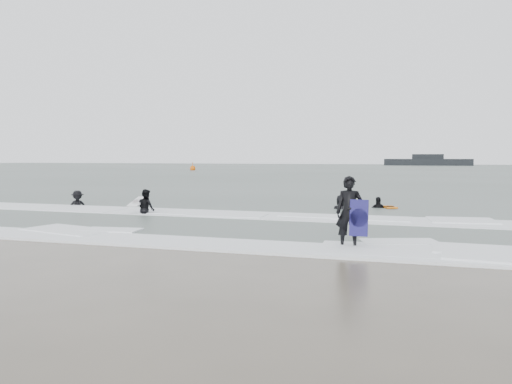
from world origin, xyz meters
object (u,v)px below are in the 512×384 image
(surfer_wading, at_px, (146,215))
(surfer_breaker, at_px, (78,207))
(surfer_centre, at_px, (349,248))
(buoy, at_px, (193,168))
(vessel_horizon, at_px, (428,161))
(surfer_right_far, at_px, (341,210))
(surfer_right_near, at_px, (379,209))

(surfer_wading, distance_m, surfer_breaker, 5.54)
(surfer_centre, xyz_separation_m, buoy, (-37.27, 69.24, 0.42))
(surfer_wading, distance_m, vessel_horizon, 134.22)
(surfer_wading, bearing_deg, vessel_horizon, -62.67)
(surfer_right_far, bearing_deg, buoy, -71.12)
(buoy, xyz_separation_m, vessel_horizon, (41.54, 69.35, 0.81))
(surfer_wading, distance_m, buoy, 70.09)
(surfer_centre, relative_size, surfer_breaker, 1.19)
(vessel_horizon, bearing_deg, surfer_centre, -91.77)
(surfer_right_near, bearing_deg, surfer_breaker, -2.43)
(surfer_breaker, distance_m, surfer_right_near, 14.66)
(surfer_breaker, height_order, buoy, buoy)
(vessel_horizon, bearing_deg, surfer_right_near, -91.92)
(surfer_breaker, bearing_deg, buoy, 68.97)
(surfer_right_far, bearing_deg, surfer_centre, 87.54)
(surfer_centre, relative_size, surfer_right_near, 1.14)
(surfer_centre, height_order, surfer_wading, surfer_centre)
(surfer_right_far, height_order, buoy, buoy)
(surfer_breaker, xyz_separation_m, vessel_horizon, (18.52, 131.40, 1.23))
(surfer_wading, height_order, surfer_right_near, surfer_right_near)
(surfer_centre, relative_size, buoy, 1.19)
(surfer_centre, bearing_deg, surfer_right_near, 88.49)
(surfer_wading, height_order, buoy, buoy)
(surfer_right_far, bearing_deg, surfer_breaker, -1.15)
(surfer_right_far, height_order, vessel_horizon, vessel_horizon)
(surfer_centre, height_order, surfer_right_far, surfer_centre)
(surfer_wading, relative_size, vessel_horizon, 0.07)
(surfer_centre, distance_m, surfer_right_far, 9.75)
(surfer_wading, bearing_deg, surfer_right_far, -115.67)
(surfer_wading, bearing_deg, surfer_breaker, 10.30)
(surfer_breaker, height_order, surfer_right_near, surfer_right_near)
(surfer_right_near, relative_size, surfer_right_far, 0.92)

